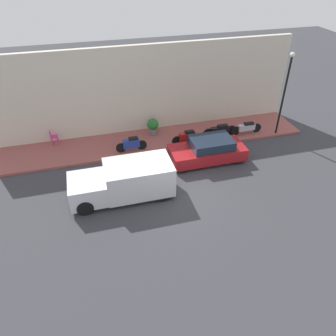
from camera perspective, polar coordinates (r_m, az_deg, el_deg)
ground_plane at (r=16.08m, az=0.49°, el=-4.33°), size 60.00×60.00×0.00m
sidewalk at (r=20.05m, az=-3.40°, el=4.69°), size 2.92×19.18×0.14m
building_facade at (r=20.32m, az=-4.67°, el=13.30°), size 0.30×19.18×5.38m
parked_car at (r=18.19m, az=6.99°, el=3.11°), size 1.81×4.13×1.33m
delivery_van at (r=15.52m, az=-7.79°, el=-2.22°), size 1.95×4.82×1.70m
scooter_silver at (r=21.10m, az=13.50°, el=6.85°), size 0.30×2.03×0.73m
motorcycle_black at (r=20.46m, az=9.07°, el=6.54°), size 0.30×2.16×0.76m
motorcycle_blue at (r=18.85m, az=-6.38°, el=4.20°), size 0.30×1.78×0.85m
motorcycle_red at (r=19.41m, az=3.38°, el=5.38°), size 0.30×1.84×0.86m
streetlamp at (r=20.66m, az=19.76°, el=13.05°), size 0.28×0.28×5.00m
potted_plant at (r=20.35m, az=-2.65°, el=7.40°), size 0.71×0.71×1.05m
cafe_chair at (r=20.49m, az=-19.41°, el=5.24°), size 0.40×0.40×0.89m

